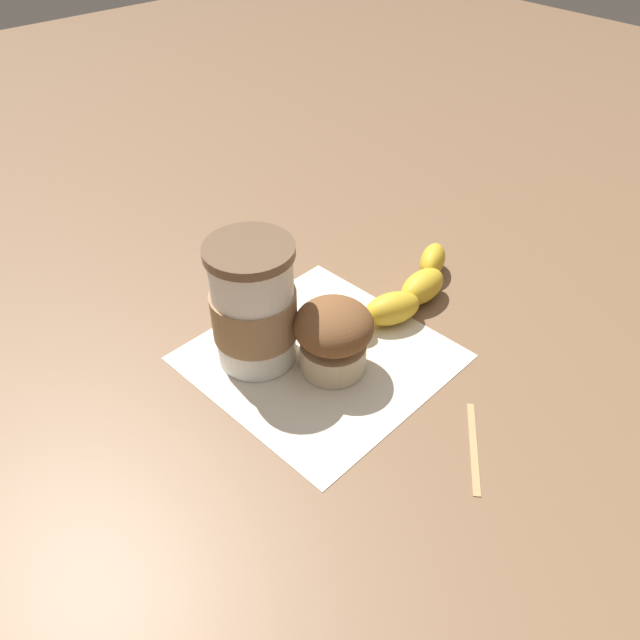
{
  "coord_description": "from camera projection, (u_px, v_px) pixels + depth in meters",
  "views": [
    {
      "loc": [
        -0.33,
        -0.37,
        0.47
      ],
      "look_at": [
        0.0,
        0.0,
        0.05
      ],
      "focal_mm": 35.0,
      "sensor_mm": 36.0,
      "label": 1
    }
  ],
  "objects": [
    {
      "name": "ground_plane",
      "position": [
        320.0,
        357.0,
        0.69
      ],
      "size": [
        3.0,
        3.0,
        0.0
      ],
      "primitive_type": "plane",
      "color": "brown"
    },
    {
      "name": "paper_napkin",
      "position": [
        320.0,
        357.0,
        0.68
      ],
      "size": [
        0.26,
        0.26,
        0.0
      ],
      "primitive_type": "cube",
      "rotation": [
        0.0,
        0.0,
        0.07
      ],
      "color": "beige",
      "rests_on": "ground_plane"
    },
    {
      "name": "coffee_cup",
      "position": [
        254.0,
        307.0,
        0.64
      ],
      "size": [
        0.09,
        0.09,
        0.14
      ],
      "color": "white",
      "rests_on": "paper_napkin"
    },
    {
      "name": "muffin",
      "position": [
        334.0,
        335.0,
        0.64
      ],
      "size": [
        0.08,
        0.08,
        0.08
      ],
      "color": "beige",
      "rests_on": "paper_napkin"
    },
    {
      "name": "banana",
      "position": [
        401.0,
        294.0,
        0.74
      ],
      "size": [
        0.23,
        0.09,
        0.04
      ],
      "color": "gold",
      "rests_on": "paper_napkin"
    },
    {
      "name": "wooden_stirrer",
      "position": [
        474.0,
        447.0,
        0.59
      ],
      "size": [
        0.09,
        0.08,
        0.0
      ],
      "primitive_type": "cube",
      "rotation": [
        0.0,
        0.0,
        0.71
      ],
      "color": "tan",
      "rests_on": "ground_plane"
    }
  ]
}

